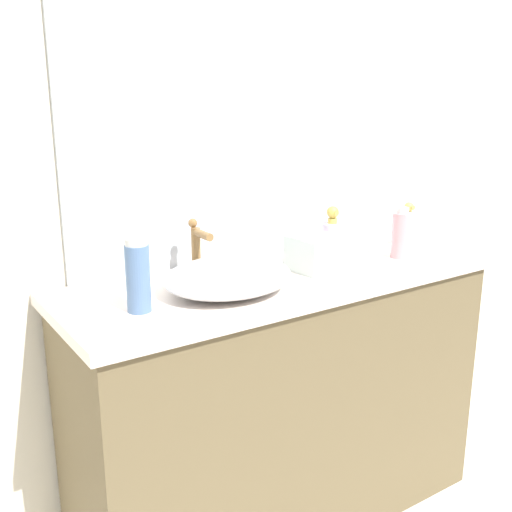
# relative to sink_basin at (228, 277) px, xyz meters

# --- Properties ---
(bathroom_wall_rear) EXTENTS (6.00, 0.06, 2.60)m
(bathroom_wall_rear) POSITION_rel_sink_basin_xyz_m (0.26, 0.35, 0.36)
(bathroom_wall_rear) COLOR silver
(bathroom_wall_rear) RESTS_ON ground
(vanity_counter) EXTENTS (1.43, 0.50, 0.89)m
(vanity_counter) POSITION_rel_sink_basin_xyz_m (0.24, 0.06, -0.49)
(vanity_counter) COLOR brown
(vanity_counter) RESTS_ON ground
(wall_mirror_panel) EXTENTS (1.22, 0.01, 1.12)m
(wall_mirror_panel) POSITION_rel_sink_basin_xyz_m (0.24, 0.31, 0.52)
(wall_mirror_panel) COLOR #B2BCC6
(wall_mirror_panel) RESTS_ON vanity_counter
(sink_basin) EXTENTS (0.38, 0.32, 0.09)m
(sink_basin) POSITION_rel_sink_basin_xyz_m (0.00, 0.00, 0.00)
(sink_basin) COLOR silver
(sink_basin) RESTS_ON vanity_counter
(faucet) EXTENTS (0.03, 0.12, 0.18)m
(faucet) POSITION_rel_sink_basin_xyz_m (0.00, 0.18, 0.06)
(faucet) COLOR brown
(faucet) RESTS_ON vanity_counter
(soap_dispenser) EXTENTS (0.06, 0.06, 0.16)m
(soap_dispenser) POSITION_rel_sink_basin_xyz_m (0.82, 0.09, 0.02)
(soap_dispenser) COLOR white
(soap_dispenser) RESTS_ON vanity_counter
(lotion_bottle) EXTENTS (0.07, 0.07, 0.17)m
(lotion_bottle) POSITION_rel_sink_basin_xyz_m (0.68, -0.01, 0.04)
(lotion_bottle) COLOR #D497A0
(lotion_bottle) RESTS_ON vanity_counter
(perfume_bottle) EXTENTS (0.06, 0.06, 0.20)m
(perfume_bottle) POSITION_rel_sink_basin_xyz_m (-0.27, -0.00, 0.05)
(perfume_bottle) COLOR #4C6C99
(perfume_bottle) RESTS_ON vanity_counter
(spray_can) EXTENTS (0.07, 0.07, 0.17)m
(spray_can) POSITION_rel_sink_basin_xyz_m (0.53, 0.16, 0.02)
(spray_can) COLOR silver
(spray_can) RESTS_ON vanity_counter
(tissue_box) EXTENTS (0.15, 0.15, 0.15)m
(tissue_box) POSITION_rel_sink_basin_xyz_m (0.34, 0.04, 0.02)
(tissue_box) COLOR silver
(tissue_box) RESTS_ON vanity_counter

